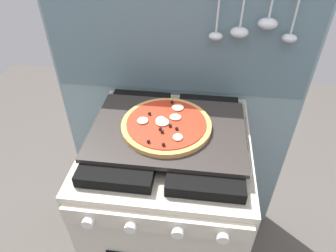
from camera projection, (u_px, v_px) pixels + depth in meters
The scene contains 4 objects.
kitchen_backsplash at pixel (178, 104), 1.41m from camera, with size 1.10×0.09×1.55m.
stove at pixel (168, 209), 1.36m from camera, with size 0.60×0.64×0.90m.
baking_tray at pixel (168, 130), 1.08m from camera, with size 0.54×0.38×0.02m, color #2D2826.
pizza_left at pixel (166, 125), 1.07m from camera, with size 0.32×0.32×0.03m.
Camera 1 is at (0.10, -0.82, 1.60)m, focal length 32.49 mm.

